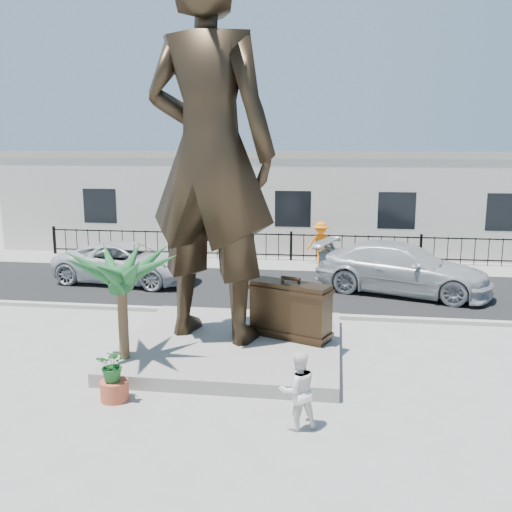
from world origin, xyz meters
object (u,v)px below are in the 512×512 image
at_px(tourist, 298,390).
at_px(statue, 209,153).
at_px(car_white, 127,263).
at_px(suitcase, 290,310).

bearing_deg(tourist, statue, -82.35).
bearing_deg(car_white, tourist, -138.55).
distance_m(suitcase, car_white, 8.99).
bearing_deg(statue, car_white, -39.69).
xyz_separation_m(statue, tourist, (2.42, -3.88, -4.09)).
relative_size(statue, tourist, 6.27).
relative_size(suitcase, car_white, 0.38).
bearing_deg(suitcase, car_white, 159.45).
xyz_separation_m(statue, car_white, (-4.59, 6.30, -4.07)).
bearing_deg(statue, tourist, 136.18).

